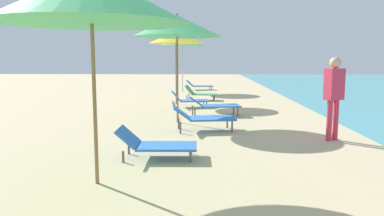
{
  "coord_description": "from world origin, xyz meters",
  "views": [
    {
      "loc": [
        1.38,
        8.49,
        1.67
      ],
      "look_at": [
        1.16,
        14.45,
        0.87
      ],
      "focal_mm": 35.22,
      "sensor_mm": 36.0,
      "label": 1
    }
  ],
  "objects_px": {
    "lounger_fourth_shoreside": "(156,144)",
    "umbrella_sixth": "(176,38)",
    "umbrella_fifth": "(177,26)",
    "lounger_farthest_shoreside": "(199,85)",
    "lounger_fifth_shoreside": "(213,105)",
    "umbrella_farthest": "(182,42)",
    "lounger_fifth_inland": "(202,117)",
    "person_walking_near": "(334,90)",
    "lounger_sixth_shoreside": "(200,93)",
    "lounger_sixth_inland": "(188,99)"
  },
  "relations": [
    {
      "from": "lounger_fourth_shoreside",
      "to": "lounger_sixth_shoreside",
      "type": "xyz_separation_m",
      "value": [
        0.59,
        8.74,
        0.04
      ]
    },
    {
      "from": "lounger_fourth_shoreside",
      "to": "lounger_farthest_shoreside",
      "type": "relative_size",
      "value": 0.88
    },
    {
      "from": "umbrella_fifth",
      "to": "lounger_farthest_shoreside",
      "type": "bearing_deg",
      "value": 88.04
    },
    {
      "from": "lounger_farthest_shoreside",
      "to": "person_walking_near",
      "type": "height_order",
      "value": "person_walking_near"
    },
    {
      "from": "person_walking_near",
      "to": "umbrella_farthest",
      "type": "bearing_deg",
      "value": -8.64
    },
    {
      "from": "umbrella_sixth",
      "to": "lounger_sixth_inland",
      "type": "xyz_separation_m",
      "value": [
        0.49,
        -1.06,
        -2.11
      ]
    },
    {
      "from": "lounger_fourth_shoreside",
      "to": "lounger_sixth_inland",
      "type": "distance_m",
      "value": 6.51
    },
    {
      "from": "umbrella_fifth",
      "to": "umbrella_farthest",
      "type": "bearing_deg",
      "value": 92.77
    },
    {
      "from": "lounger_fifth_inland",
      "to": "umbrella_sixth",
      "type": "height_order",
      "value": "umbrella_sixth"
    },
    {
      "from": "lounger_fifth_inland",
      "to": "lounger_fourth_shoreside",
      "type": "bearing_deg",
      "value": -115.55
    },
    {
      "from": "lounger_fourth_shoreside",
      "to": "umbrella_sixth",
      "type": "height_order",
      "value": "umbrella_sixth"
    },
    {
      "from": "lounger_fourth_shoreside",
      "to": "lounger_farthest_shoreside",
      "type": "xyz_separation_m",
      "value": [
        0.45,
        13.58,
        0.0
      ]
    },
    {
      "from": "lounger_fourth_shoreside",
      "to": "person_walking_near",
      "type": "height_order",
      "value": "person_walking_near"
    },
    {
      "from": "lounger_fifth_shoreside",
      "to": "person_walking_near",
      "type": "distance_m",
      "value": 4.03
    },
    {
      "from": "umbrella_sixth",
      "to": "lounger_sixth_inland",
      "type": "height_order",
      "value": "umbrella_sixth"
    },
    {
      "from": "lounger_fifth_shoreside",
      "to": "person_walking_near",
      "type": "height_order",
      "value": "person_walking_near"
    },
    {
      "from": "lounger_fifth_inland",
      "to": "person_walking_near",
      "type": "height_order",
      "value": "person_walking_near"
    },
    {
      "from": "lounger_fifth_inland",
      "to": "person_walking_near",
      "type": "xyz_separation_m",
      "value": [
        2.64,
        -0.93,
        0.7
      ]
    },
    {
      "from": "person_walking_near",
      "to": "lounger_farthest_shoreside",
      "type": "bearing_deg",
      "value": -13.75
    },
    {
      "from": "umbrella_fifth",
      "to": "lounger_farthest_shoreside",
      "type": "relative_size",
      "value": 1.83
    },
    {
      "from": "lounger_fourth_shoreside",
      "to": "lounger_sixth_inland",
      "type": "bearing_deg",
      "value": 86.11
    },
    {
      "from": "umbrella_fifth",
      "to": "person_walking_near",
      "type": "height_order",
      "value": "umbrella_fifth"
    },
    {
      "from": "umbrella_sixth",
      "to": "lounger_sixth_inland",
      "type": "bearing_deg",
      "value": -65.04
    },
    {
      "from": "lounger_sixth_shoreside",
      "to": "person_walking_near",
      "type": "distance_m",
      "value": 7.8
    },
    {
      "from": "lounger_farthest_shoreside",
      "to": "person_walking_near",
      "type": "relative_size",
      "value": 0.9
    },
    {
      "from": "lounger_fifth_shoreside",
      "to": "lounger_fourth_shoreside",
      "type": "bearing_deg",
      "value": -111.58
    },
    {
      "from": "umbrella_farthest",
      "to": "lounger_fourth_shoreside",
      "type": "bearing_deg",
      "value": -88.49
    },
    {
      "from": "lounger_farthest_shoreside",
      "to": "lounger_fifth_inland",
      "type": "bearing_deg",
      "value": -101.46
    },
    {
      "from": "lounger_fourth_shoreside",
      "to": "person_walking_near",
      "type": "bearing_deg",
      "value": 22.06
    },
    {
      "from": "umbrella_fifth",
      "to": "lounger_sixth_shoreside",
      "type": "relative_size",
      "value": 2.17
    },
    {
      "from": "lounger_fifth_shoreside",
      "to": "lounger_sixth_shoreside",
      "type": "xyz_separation_m",
      "value": [
        -0.45,
        4.05,
        -0.04
      ]
    },
    {
      "from": "umbrella_sixth",
      "to": "umbrella_farthest",
      "type": "relative_size",
      "value": 0.98
    },
    {
      "from": "lounger_sixth_shoreside",
      "to": "person_walking_near",
      "type": "height_order",
      "value": "person_walking_near"
    },
    {
      "from": "umbrella_sixth",
      "to": "person_walking_near",
      "type": "bearing_deg",
      "value": -59.0
    },
    {
      "from": "lounger_sixth_shoreside",
      "to": "umbrella_sixth",
      "type": "bearing_deg",
      "value": -120.58
    },
    {
      "from": "lounger_sixth_shoreside",
      "to": "person_walking_near",
      "type": "relative_size",
      "value": 0.76
    },
    {
      "from": "lounger_fourth_shoreside",
      "to": "umbrella_sixth",
      "type": "relative_size",
      "value": 0.5
    },
    {
      "from": "lounger_fifth_shoreside",
      "to": "umbrella_farthest",
      "type": "relative_size",
      "value": 0.58
    },
    {
      "from": "lounger_fourth_shoreside",
      "to": "lounger_fifth_shoreside",
      "type": "relative_size",
      "value": 0.84
    },
    {
      "from": "umbrella_farthest",
      "to": "person_walking_near",
      "type": "height_order",
      "value": "umbrella_farthest"
    },
    {
      "from": "lounger_sixth_inland",
      "to": "umbrella_fifth",
      "type": "bearing_deg",
      "value": -104.32
    },
    {
      "from": "lounger_fourth_shoreside",
      "to": "umbrella_fifth",
      "type": "relative_size",
      "value": 0.48
    },
    {
      "from": "lounger_fifth_inland",
      "to": "lounger_fifth_shoreside",
      "type": "bearing_deg",
      "value": 74.78
    },
    {
      "from": "lounger_fifth_shoreside",
      "to": "person_walking_near",
      "type": "bearing_deg",
      "value": -62.57
    },
    {
      "from": "umbrella_fifth",
      "to": "lounger_fourth_shoreside",
      "type": "bearing_deg",
      "value": -91.69
    },
    {
      "from": "umbrella_fifth",
      "to": "lounger_farthest_shoreside",
      "type": "distance_m",
      "value": 10.31
    },
    {
      "from": "umbrella_fifth",
      "to": "person_walking_near",
      "type": "xyz_separation_m",
      "value": [
        3.3,
        -2.01,
        -1.43
      ]
    },
    {
      "from": "umbrella_fifth",
      "to": "umbrella_sixth",
      "type": "relative_size",
      "value": 1.04
    },
    {
      "from": "lounger_fifth_inland",
      "to": "person_walking_near",
      "type": "bearing_deg",
      "value": -27.48
    },
    {
      "from": "lounger_fifth_inland",
      "to": "lounger_farthest_shoreside",
      "type": "xyz_separation_m",
      "value": [
        -0.31,
        11.15,
        -0.08
      ]
    }
  ]
}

